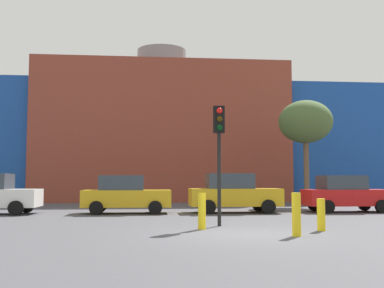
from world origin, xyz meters
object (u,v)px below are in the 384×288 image
at_px(traffic_light_island, 219,137).
at_px(parked_car_3, 345,194).
at_px(bollard_yellow_2, 202,211).
at_px(parked_car_1, 126,194).
at_px(bollard_yellow_0, 296,214).
at_px(bare_tree_0, 306,123).
at_px(parked_car_2, 233,193).
at_px(bollard_yellow_1, 321,215).

bearing_deg(traffic_light_island, parked_car_3, 131.03).
relative_size(parked_car_3, bollard_yellow_2, 3.62).
xyz_separation_m(parked_car_1, traffic_light_island, (3.38, -6.36, 2.06)).
xyz_separation_m(parked_car_1, bollard_yellow_2, (2.69, -7.29, -0.31)).
bearing_deg(bollard_yellow_0, bollard_yellow_2, 139.22).
height_order(parked_car_1, parked_car_3, parked_car_3).
bearing_deg(bare_tree_0, bollard_yellow_2, -121.43).
distance_m(parked_car_1, parked_car_2, 5.01).
relative_size(parked_car_3, bollard_yellow_0, 3.46).
xyz_separation_m(traffic_light_island, bollard_yellow_2, (-0.69, -0.94, -2.37)).
bearing_deg(parked_car_1, bare_tree_0, 27.25).
bearing_deg(parked_car_3, parked_car_2, -180.00).
distance_m(parked_car_2, bollard_yellow_2, 7.66).
height_order(parked_car_2, bollard_yellow_0, parked_car_2).
relative_size(bollard_yellow_1, bollard_yellow_2, 0.86).
xyz_separation_m(parked_car_2, bollard_yellow_1, (1.18, -8.01, -0.43)).
distance_m(parked_car_3, bollard_yellow_0, 10.77).
bearing_deg(bare_tree_0, bollard_yellow_1, -107.60).
distance_m(parked_car_3, bare_tree_0, 6.78).
relative_size(parked_car_1, traffic_light_island, 1.01).
relative_size(parked_car_2, bollard_yellow_0, 3.63).
bearing_deg(parked_car_1, bollard_yellow_2, -69.73).
distance_m(parked_car_1, parked_car_3, 10.45).
relative_size(parked_car_1, bollard_yellow_0, 3.43).
distance_m(parked_car_3, bollard_yellow_1, 9.09).
bearing_deg(parked_car_1, parked_car_2, 0.00).
bearing_deg(parked_car_2, bollard_yellow_2, -107.64).
distance_m(traffic_light_island, bollard_yellow_1, 4.08).
relative_size(parked_car_1, parked_car_2, 0.95).
distance_m(parked_car_2, bollard_yellow_0, 9.30).
bearing_deg(bollard_yellow_0, bare_tree_0, 69.73).
xyz_separation_m(parked_car_2, parked_car_3, (5.44, 0.00, -0.04)).
height_order(parked_car_1, parked_car_2, parked_car_2).
relative_size(bare_tree_0, bollard_yellow_2, 5.70).
bearing_deg(parked_car_2, parked_car_3, 0.00).
bearing_deg(bollard_yellow_2, bare_tree_0, 58.57).
height_order(parked_car_1, bollard_yellow_2, parked_car_1).
relative_size(parked_car_2, traffic_light_island, 1.06).
xyz_separation_m(parked_car_1, bollard_yellow_1, (6.19, -8.01, -0.39)).
relative_size(bollard_yellow_0, bollard_yellow_1, 1.22).
relative_size(parked_car_2, parked_car_3, 1.05).
xyz_separation_m(parked_car_3, bollard_yellow_2, (-7.76, -7.29, -0.31)).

